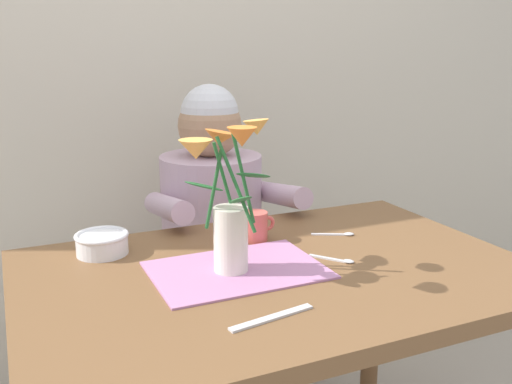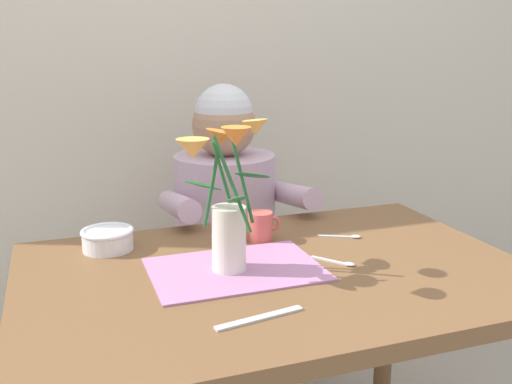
% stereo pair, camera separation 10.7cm
% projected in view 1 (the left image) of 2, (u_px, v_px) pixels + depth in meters
% --- Properties ---
extents(wood_panel_backdrop, '(4.00, 0.10, 2.50)m').
position_uv_depth(wood_panel_backdrop, '(155.00, 46.00, 2.17)').
color(wood_panel_backdrop, beige).
rests_on(wood_panel_backdrop, ground_plane).
extents(dining_table, '(1.20, 0.80, 0.74)m').
position_uv_depth(dining_table, '(277.00, 305.00, 1.40)').
color(dining_table, brown).
rests_on(dining_table, ground_plane).
extents(seated_person, '(0.45, 0.47, 1.14)m').
position_uv_depth(seated_person, '(213.00, 252.00, 1.99)').
color(seated_person, '#4C4C56').
rests_on(seated_person, ground_plane).
extents(striped_placemat, '(0.40, 0.28, 0.00)m').
position_uv_depth(striped_placemat, '(237.00, 270.00, 1.36)').
color(striped_placemat, '#B275A3').
rests_on(striped_placemat, dining_table).
extents(flower_vase, '(0.24, 0.26, 0.36)m').
position_uv_depth(flower_vase, '(228.00, 199.00, 1.30)').
color(flower_vase, silver).
rests_on(flower_vase, dining_table).
extents(ceramic_bowl, '(0.14, 0.14, 0.06)m').
position_uv_depth(ceramic_bowl, '(102.00, 243.00, 1.46)').
color(ceramic_bowl, white).
rests_on(ceramic_bowl, dining_table).
extents(dinner_knife, '(0.19, 0.05, 0.00)m').
position_uv_depth(dinner_knife, '(272.00, 318.00, 1.12)').
color(dinner_knife, silver).
rests_on(dinner_knife, dining_table).
extents(coffee_cup, '(0.09, 0.07, 0.08)m').
position_uv_depth(coffee_cup, '(256.00, 226.00, 1.56)').
color(coffee_cup, '#CC564C').
rests_on(coffee_cup, dining_table).
extents(spoon_0, '(0.11, 0.07, 0.01)m').
position_uv_depth(spoon_0, '(340.00, 234.00, 1.61)').
color(spoon_0, silver).
rests_on(spoon_0, dining_table).
extents(spoon_1, '(0.08, 0.10, 0.01)m').
position_uv_depth(spoon_1, '(339.00, 260.00, 1.42)').
color(spoon_1, silver).
rests_on(spoon_1, dining_table).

